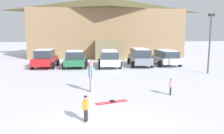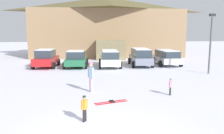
% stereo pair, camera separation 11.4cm
% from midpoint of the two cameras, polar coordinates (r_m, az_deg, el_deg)
% --- Properties ---
extents(ski_lodge, '(21.09, 11.65, 8.48)m').
position_cam_midpoint_polar(ski_lodge, '(32.82, -1.80, 10.58)').
color(ski_lodge, '#947552').
rests_on(ski_lodge, ground).
extents(parked_red_sedan, '(2.28, 4.16, 1.75)m').
position_cam_midpoint_polar(parked_red_sedan, '(22.05, -17.17, 2.18)').
color(parked_red_sedan, red).
rests_on(parked_red_sedan, ground).
extents(parked_green_coupe, '(2.35, 4.21, 1.61)m').
position_cam_midpoint_polar(parked_green_coupe, '(21.50, -9.65, 2.14)').
color(parked_green_coupe, '#246C44').
rests_on(parked_green_coupe, ground).
extents(parked_white_suv, '(2.34, 4.84, 1.62)m').
position_cam_midpoint_polar(parked_white_suv, '(21.44, -0.92, 2.42)').
color(parked_white_suv, silver).
rests_on(parked_white_suv, ground).
extents(parked_grey_wagon, '(2.29, 4.63, 1.75)m').
position_cam_midpoint_polar(parked_grey_wagon, '(22.24, 7.13, 2.74)').
color(parked_grey_wagon, gray).
rests_on(parked_grey_wagon, ground).
extents(parked_silver_wagon, '(2.36, 4.35, 1.56)m').
position_cam_midpoint_polar(parked_silver_wagon, '(23.23, 13.74, 2.60)').
color(parked_silver_wagon, silver).
rests_on(parked_silver_wagon, ground).
extents(skier_adult_in_blue_parka, '(0.33, 0.60, 1.67)m').
position_cam_midpoint_polar(skier_adult_in_blue_parka, '(12.20, -5.72, -2.18)').
color(skier_adult_in_blue_parka, '#DDAECA').
rests_on(skier_adult_in_blue_parka, ground).
extents(skier_child_in_orange_jacket, '(0.24, 0.33, 0.99)m').
position_cam_midpoint_polar(skier_child_in_orange_jacket, '(8.25, -7.27, -10.35)').
color(skier_child_in_orange_jacket, '#272025').
rests_on(skier_child_in_orange_jacket, ground).
extents(skier_child_in_pink_snowsuit, '(0.22, 0.30, 0.89)m').
position_cam_midpoint_polar(skier_child_in_pink_snowsuit, '(12.01, 14.82, -4.75)').
color(skier_child_in_pink_snowsuit, black).
rests_on(skier_child_in_pink_snowsuit, ground).
extents(pair_of_skis, '(1.64, 0.75, 0.08)m').
position_cam_midpoint_polar(pair_of_skis, '(10.52, -0.30, -9.12)').
color(pair_of_skis, red).
rests_on(pair_of_skis, ground).
extents(lamp_post, '(0.44, 0.24, 4.79)m').
position_cam_midpoint_polar(lamp_post, '(19.30, 24.06, 6.48)').
color(lamp_post, '#515459').
rests_on(lamp_post, ground).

